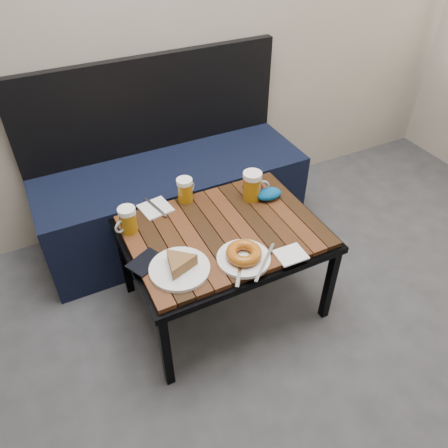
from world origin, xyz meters
name	(u,v)px	position (x,y,z in m)	size (l,w,h in m)	color
bench	(172,193)	(-0.01, 1.76, 0.27)	(1.40, 0.50, 0.95)	black
cafe_table	(224,237)	(0.01, 1.15, 0.43)	(0.84, 0.62, 0.47)	black
beer_mug_left	(128,220)	(-0.35, 1.32, 0.53)	(0.11, 0.09, 0.12)	#9B660C
beer_mug_centre	(185,190)	(-0.06, 1.42, 0.53)	(0.11, 0.09, 0.12)	#9B660C
beer_mug_right	(253,186)	(0.22, 1.30, 0.54)	(0.13, 0.10, 0.14)	#9B660C
plate_pie	(179,266)	(-0.25, 1.01, 0.50)	(0.23, 0.23, 0.07)	white
plate_bagel	(244,255)	(0.00, 0.96, 0.50)	(0.25, 0.24, 0.06)	white
napkin_left	(156,208)	(-0.21, 1.41, 0.48)	(0.14, 0.17, 0.01)	white
napkin_right	(291,255)	(0.17, 0.89, 0.48)	(0.12, 0.10, 0.01)	white
passport_navy	(146,262)	(-0.35, 1.11, 0.48)	(0.10, 0.13, 0.01)	black
passport_burgundy	(256,192)	(0.26, 1.32, 0.48)	(0.09, 0.13, 0.01)	black
knit_pouch	(269,194)	(0.29, 1.26, 0.50)	(0.12, 0.08, 0.05)	navy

